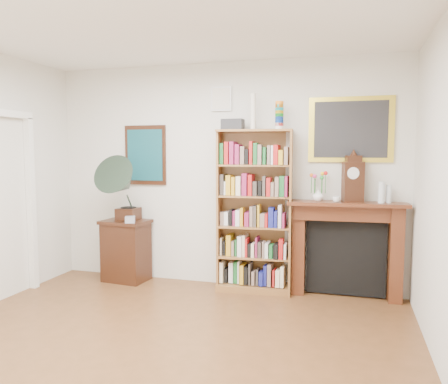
# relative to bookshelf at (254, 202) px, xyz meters

# --- Properties ---
(room) EXTENTS (4.51, 5.01, 2.81)m
(room) POSITION_rel_bookshelf_xyz_m (-0.46, -2.32, 0.30)
(room) COLOR #55351A
(room) RESTS_ON ground
(door_casing) EXTENTS (0.08, 1.02, 2.17)m
(door_casing) POSITION_rel_bookshelf_xyz_m (-2.66, -1.12, 0.17)
(door_casing) COLOR white
(door_casing) RESTS_ON left_wall
(teal_poster) EXTENTS (0.58, 0.04, 0.78)m
(teal_poster) POSITION_rel_bookshelf_xyz_m (-1.51, 0.16, 0.56)
(teal_poster) COLOR black
(teal_poster) RESTS_ON back_wall
(small_picture) EXTENTS (0.26, 0.04, 0.30)m
(small_picture) POSITION_rel_bookshelf_xyz_m (-0.46, 0.16, 1.26)
(small_picture) COLOR white
(small_picture) RESTS_ON back_wall
(gilt_painting) EXTENTS (0.95, 0.04, 0.75)m
(gilt_painting) POSITION_rel_bookshelf_xyz_m (1.09, 0.16, 0.86)
(gilt_painting) COLOR gold
(gilt_painting) RESTS_ON back_wall
(bookshelf) EXTENTS (0.93, 0.41, 2.25)m
(bookshelf) POSITION_rel_bookshelf_xyz_m (0.00, 0.00, 0.00)
(bookshelf) COLOR brown
(bookshelf) RESTS_ON floor
(side_cabinet) EXTENTS (0.63, 0.48, 0.80)m
(side_cabinet) POSITION_rel_bookshelf_xyz_m (-1.70, -0.05, -0.69)
(side_cabinet) COLOR black
(side_cabinet) RESTS_ON floor
(fireplace) EXTENTS (1.35, 0.40, 1.13)m
(fireplace) POSITION_rel_bookshelf_xyz_m (1.07, 0.08, -0.43)
(fireplace) COLOR #462310
(fireplace) RESTS_ON floor
(gramophone) EXTENTS (0.52, 0.65, 0.85)m
(gramophone) POSITION_rel_bookshelf_xyz_m (-1.68, -0.17, 0.19)
(gramophone) COLOR black
(gramophone) RESTS_ON side_cabinet
(cd_stack) EXTENTS (0.16, 0.16, 0.08)m
(cd_stack) POSITION_rel_bookshelf_xyz_m (-1.55, -0.21, -0.25)
(cd_stack) COLOR #B8B7C5
(cd_stack) RESTS_ON side_cabinet
(mantel_clock) EXTENTS (0.26, 0.19, 0.53)m
(mantel_clock) POSITION_rel_bookshelf_xyz_m (1.13, 0.05, 0.29)
(mantel_clock) COLOR black
(mantel_clock) RESTS_ON fireplace
(flower_vase) EXTENTS (0.16, 0.16, 0.13)m
(flower_vase) POSITION_rel_bookshelf_xyz_m (0.75, 0.04, 0.10)
(flower_vase) COLOR white
(flower_vase) RESTS_ON fireplace
(teacup) EXTENTS (0.10, 0.10, 0.07)m
(teacup) POSITION_rel_bookshelf_xyz_m (0.96, -0.05, 0.06)
(teacup) COLOR silver
(teacup) RESTS_ON fireplace
(bottle_left) EXTENTS (0.07, 0.07, 0.24)m
(bottle_left) POSITION_rel_bookshelf_xyz_m (1.44, 0.02, 0.15)
(bottle_left) COLOR silver
(bottle_left) RESTS_ON fireplace
(bottle_right) EXTENTS (0.06, 0.06, 0.20)m
(bottle_right) POSITION_rel_bookshelf_xyz_m (1.52, 0.06, 0.13)
(bottle_right) COLOR silver
(bottle_right) RESTS_ON fireplace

